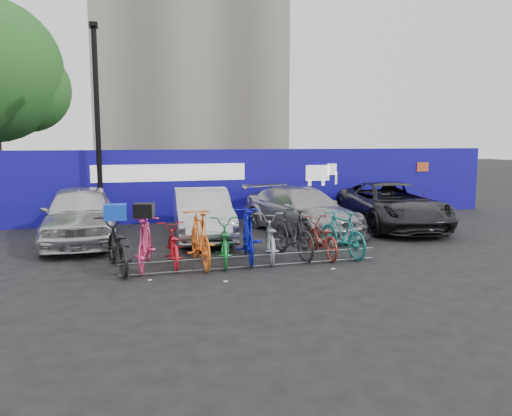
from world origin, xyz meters
name	(u,v)px	position (x,y,z in m)	size (l,w,h in m)	color
ground	(247,262)	(0.00, 0.00, 0.00)	(100.00, 100.00, 0.00)	black
hoarding	(201,185)	(0.01, 6.00, 1.20)	(22.00, 0.18, 2.40)	#120987
lamppost	(97,121)	(-3.20, 5.40, 3.27)	(0.25, 0.50, 6.11)	black
bike_rack	(254,261)	(0.00, -0.60, 0.16)	(5.60, 0.03, 0.30)	#595B60
car_0	(81,214)	(-3.68, 3.27, 0.76)	(1.81, 4.49, 1.53)	silver
car_1	(202,214)	(-0.48, 2.99, 0.68)	(1.45, 4.15, 1.37)	#B0B1B5
car_2	(302,210)	(2.48, 3.01, 0.66)	(1.85, 4.55, 1.32)	#A2A1A6
car_3	(392,205)	(5.49, 3.05, 0.70)	(2.32, 5.02, 1.40)	black
bike_0	(117,245)	(-2.80, 0.02, 0.54)	(0.72, 2.05, 1.08)	black
bike_1	(145,243)	(-2.22, 0.04, 0.55)	(0.52, 1.84, 1.10)	#DB346A
bike_2	(173,245)	(-1.62, 0.13, 0.45)	(0.59, 1.70, 0.89)	red
bike_3	(200,238)	(-1.06, -0.05, 0.61)	(0.57, 2.04, 1.22)	orange
bike_4	(224,242)	(-0.51, 0.02, 0.49)	(0.64, 1.85, 0.97)	#167930
bike_5	(248,235)	(0.05, 0.07, 0.60)	(0.56, 2.00, 1.20)	#090D9F
bike_6	(270,238)	(0.58, 0.11, 0.50)	(0.67, 1.92, 1.01)	#989B9F
bike_7	(293,233)	(1.13, 0.12, 0.58)	(0.55, 1.94, 1.16)	#252527
bike_8	(322,238)	(1.81, 0.00, 0.46)	(0.61, 1.74, 0.91)	maroon
bike_9	(342,234)	(2.30, -0.07, 0.54)	(0.51, 1.79, 1.08)	#17756F
cargo_crate	(115,212)	(-2.80, 0.02, 1.24)	(0.45, 0.34, 0.32)	#0E3BC4
cargo_topcase	(144,210)	(-2.22, 0.04, 1.25)	(0.40, 0.36, 0.29)	black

